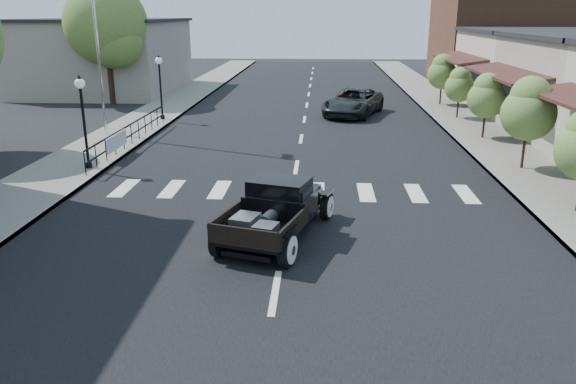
{
  "coord_description": "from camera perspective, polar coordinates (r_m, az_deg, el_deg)",
  "views": [
    {
      "loc": [
        0.88,
        -13.47,
        5.58
      ],
      "look_at": [
        0.05,
        0.83,
        1.0
      ],
      "focal_mm": 35.0,
      "sensor_mm": 36.0,
      "label": 1
    }
  ],
  "objects": [
    {
      "name": "second_car",
      "position": [
        32.46,
        6.65,
        9.04
      ],
      "size": [
        4.08,
        5.86,
        1.49
      ],
      "primitive_type": "imported",
      "rotation": [
        0.0,
        0.0,
        -0.33
      ],
      "color": "black",
      "rests_on": "ground"
    },
    {
      "name": "storefront_far",
      "position": [
        38.32,
        25.46,
        11.07
      ],
      "size": [
        10.0,
        9.0,
        4.5
      ],
      "primitive_type": "cube",
      "color": "#BCB19F",
      "rests_on": "ground"
    },
    {
      "name": "small_tree_d",
      "position": [
        31.98,
        16.98,
        9.55
      ],
      "size": [
        1.56,
        1.56,
        2.6
      ],
      "primitive_type": null,
      "color": "#597736",
      "rests_on": "sidewalk_right"
    },
    {
      "name": "small_tree_c",
      "position": [
        27.04,
        19.44,
        8.16
      ],
      "size": [
        1.68,
        1.68,
        2.8
      ],
      "primitive_type": null,
      "color": "#597736",
      "rests_on": "sidewalk_right"
    },
    {
      "name": "road_markings",
      "position": [
        24.14,
        1.17,
        4.36
      ],
      "size": [
        12.0,
        60.0,
        0.06
      ],
      "primitive_type": null,
      "color": "silver",
      "rests_on": "ground"
    },
    {
      "name": "banner",
      "position": [
        23.52,
        -16.94,
        4.35
      ],
      "size": [
        0.04,
        2.2,
        0.6
      ],
      "primitive_type": null,
      "color": "silver",
      "rests_on": "sidewalk_left"
    },
    {
      "name": "sidewalk_left",
      "position": [
        30.48,
        -14.74,
        6.74
      ],
      "size": [
        3.0,
        80.0,
        0.15
      ],
      "primitive_type": "cube",
      "color": "gray",
      "rests_on": "ground"
    },
    {
      "name": "low_building_left",
      "position": [
        44.52,
        -18.03,
        12.92
      ],
      "size": [
        10.0,
        12.0,
        5.0
      ],
      "primitive_type": "cube",
      "color": "gray",
      "rests_on": "ground"
    },
    {
      "name": "big_tree_far",
      "position": [
        37.96,
        -17.86,
        14.15
      ],
      "size": [
        5.11,
        5.11,
        7.5
      ],
      "primitive_type": null,
      "color": "#547030",
      "rests_on": "ground"
    },
    {
      "name": "road",
      "position": [
        29.02,
        1.56,
        6.66
      ],
      "size": [
        14.0,
        80.0,
        0.02
      ],
      "primitive_type": "cube",
      "color": "black",
      "rests_on": "ground"
    },
    {
      "name": "lamp_post_b",
      "position": [
        21.57,
        -20.01,
        6.66
      ],
      "size": [
        0.36,
        0.36,
        3.37
      ],
      "primitive_type": null,
      "color": "black",
      "rests_on": "sidewalk_left"
    },
    {
      "name": "sidewalk_right",
      "position": [
        29.98,
        18.12,
        6.27
      ],
      "size": [
        3.0,
        80.0,
        0.15
      ],
      "primitive_type": "cube",
      "color": "gray",
      "rests_on": "ground"
    },
    {
      "name": "hotrod_pickup",
      "position": [
        14.39,
        -1.13,
        -1.75
      ],
      "size": [
        3.32,
        4.94,
        1.57
      ],
      "primitive_type": null,
      "rotation": [
        0.0,
        0.0,
        -0.29
      ],
      "color": "black",
      "rests_on": "ground"
    },
    {
      "name": "small_tree_b",
      "position": [
        22.04,
        23.1,
        6.32
      ],
      "size": [
        1.93,
        1.93,
        3.21
      ],
      "primitive_type": null,
      "color": "#597736",
      "rests_on": "sidewalk_right"
    },
    {
      "name": "lamp_post_c",
      "position": [
        30.9,
        -12.82,
        10.33
      ],
      "size": [
        0.36,
        0.36,
        3.37
      ],
      "primitive_type": null,
      "color": "black",
      "rests_on": "sidewalk_left"
    },
    {
      "name": "ground",
      "position": [
        14.61,
        -0.37,
        -4.72
      ],
      "size": [
        120.0,
        120.0,
        0.0
      ],
      "primitive_type": "plane",
      "color": "black",
      "rests_on": "ground"
    },
    {
      "name": "small_tree_e",
      "position": [
        36.48,
        15.35,
        10.89
      ],
      "size": [
        1.77,
        1.77,
        2.95
      ],
      "primitive_type": null,
      "color": "#597736",
      "rests_on": "sidewalk_right"
    },
    {
      "name": "flagpole",
      "position": [
        27.4,
        -19.18,
        17.65
      ],
      "size": [
        0.12,
        0.12,
        11.67
      ],
      "primitive_type": "cylinder",
      "color": "silver",
      "rests_on": "sidewalk_left"
    },
    {
      "name": "railing",
      "position": [
        25.34,
        -15.64,
        5.85
      ],
      "size": [
        0.08,
        10.0,
        1.0
      ],
      "primitive_type": null,
      "color": "black",
      "rests_on": "sidewalk_left"
    },
    {
      "name": "far_building_right",
      "position": [
        47.81,
        21.83,
        14.02
      ],
      "size": [
        11.0,
        10.0,
        7.0
      ],
      "primitive_type": "cube",
      "color": "brown",
      "rests_on": "ground"
    }
  ]
}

